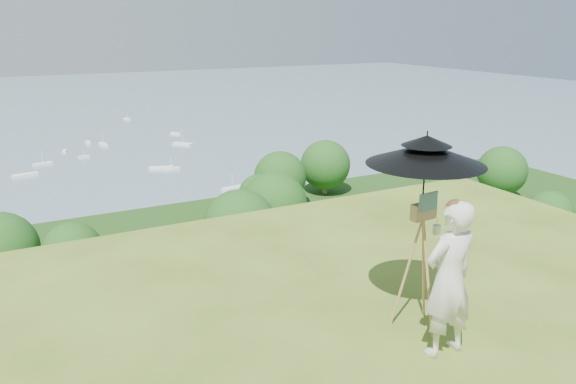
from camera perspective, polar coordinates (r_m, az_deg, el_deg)
shoreline_tier at (r=87.23m, az=-23.05°, el=-11.67°), size 170.00×28.00×8.00m
bay_water at (r=245.59m, az=-26.73°, el=6.19°), size 700.00×700.00×0.00m
slope_trees at (r=42.11m, az=-21.14°, el=-10.64°), size 110.00×50.00×6.00m
harbor_town at (r=84.48m, az=-23.55°, el=-7.77°), size 110.00×22.00×5.00m
painter at (r=6.43m, az=16.04°, el=-8.51°), size 0.67×0.45×1.82m
field_easel at (r=6.92m, az=13.25°, el=-6.83°), size 0.72×0.72×1.73m
sun_umbrella at (r=6.60m, az=13.69°, el=1.75°), size 1.50×1.50×1.01m
painter_cap at (r=6.13m, az=16.67°, el=-1.25°), size 0.23×0.26×0.10m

